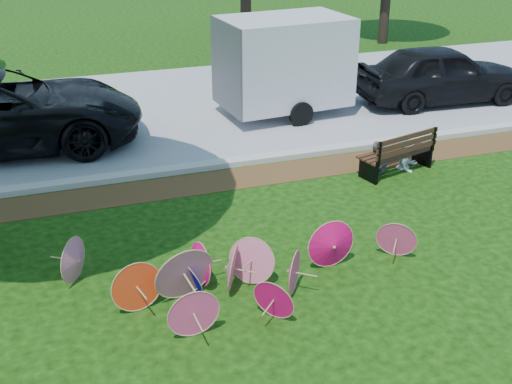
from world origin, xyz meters
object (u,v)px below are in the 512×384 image
Objects in this scene: parasol_pile at (225,269)px; dark_pickup at (442,74)px; person_left at (380,143)px; park_bench at (395,151)px; cargo_trailer at (284,61)px; person_right at (410,143)px.

parasol_pile is 1.18× the size of dark_pickup.
person_left is at bearing 36.78° from parasol_pile.
park_bench is at bearing 140.46° from dark_pickup.
parasol_pile is 4.18× the size of person_left.
dark_pickup is at bearing 46.35° from person_left.
cargo_trailer reaches higher than dark_pickup.
person_right is at bearing 32.59° from parasol_pile.
parasol_pile is 1.75× the size of cargo_trailer.
dark_pickup is 3.99× the size of person_right.
dark_pickup is 4.93m from person_right.
person_right is (0.70, 0.00, -0.07)m from person_left.
person_right reaches higher than parasol_pile.
cargo_trailer is at bearing 99.13° from person_left.
parasol_pile is 8.17m from cargo_trailer.
park_bench is (4.49, 3.04, 0.08)m from parasol_pile.
person_right is at bearing 2.39° from person_left.
dark_pickup is 3.52× the size of person_left.
park_bench is at bearing 167.60° from person_right.
person_left is at bearing 137.38° from dark_pickup.
person_left is 0.70m from person_right.
cargo_trailer is 1.81× the size of park_bench.
person_right reaches higher than park_bench.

